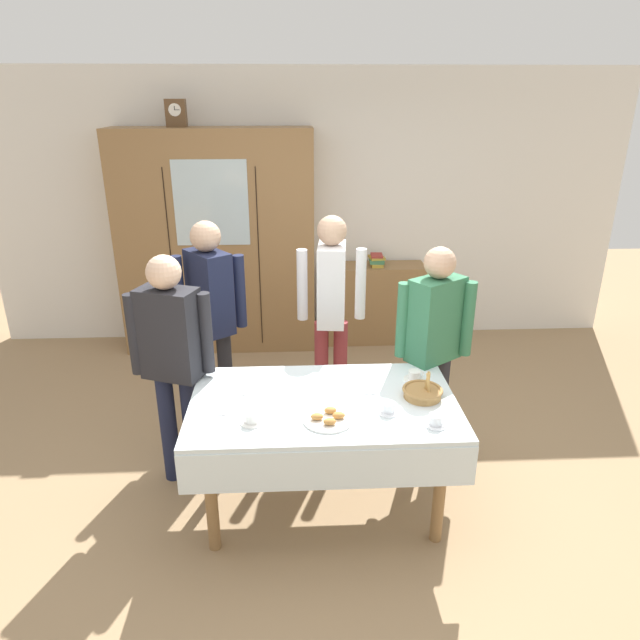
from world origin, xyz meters
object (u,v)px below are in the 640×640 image
mantel_clock (176,113)px  tea_cup_center (436,421)px  wall_cabinet (217,243)px  spoon_mid_right (220,415)px  bookshelf_low (375,303)px  spoon_front_edge (241,395)px  book_stack (377,260)px  tea_cup_mid_left (252,418)px  dining_table (324,420)px  person_beside_shelf (434,336)px  person_behind_table_left (172,351)px  person_near_right_end (331,299)px  person_behind_table_right (211,307)px  bread_basket (423,392)px  spoon_center (370,394)px  pastry_plate (328,418)px  tea_cup_mid_right (388,408)px  tea_cup_near_right (414,376)px

mantel_clock → tea_cup_center: mantel_clock is taller
wall_cabinet → spoon_mid_right: wall_cabinet is taller
bookshelf_low → spoon_mid_right: 3.05m
wall_cabinet → spoon_front_edge: (0.41, -2.47, -0.32)m
book_stack → tea_cup_mid_left: bearing=-111.1°
dining_table → bookshelf_low: 2.74m
spoon_front_edge → person_beside_shelf: (1.26, 0.45, 0.16)m
person_behind_table_left → tea_cup_mid_left: bearing=-47.2°
person_near_right_end → person_behind_table_right: 0.90m
bread_basket → spoon_center: size_ratio=2.02×
bread_basket → pastry_plate: 0.62m
tea_cup_mid_right → tea_cup_center: same height
tea_cup_mid_right → bread_basket: bearing=35.0°
tea_cup_mid_right → person_behind_table_right: person_behind_table_right is taller
dining_table → person_beside_shelf: size_ratio=1.02×
spoon_center → bread_basket: bearing=-9.4°
person_near_right_end → mantel_clock: bearing=132.5°
bookshelf_low → tea_cup_center: tea_cup_center is taller
person_beside_shelf → tea_cup_mid_right: bearing=-121.2°
mantel_clock → spoon_front_edge: bearing=-74.2°
person_near_right_end → wall_cabinet: bearing=125.5°
tea_cup_center → spoon_mid_right: bearing=172.5°
wall_cabinet → book_stack: bearing=1.8°
tea_cup_mid_left → spoon_front_edge: tea_cup_mid_left is taller
spoon_mid_right → person_near_right_end: 1.47m
book_stack → person_near_right_end: size_ratio=0.14×
person_near_right_end → spoon_mid_right: bearing=-119.4°
bread_basket → bookshelf_low: bearing=87.8°
dining_table → person_behind_table_left: person_behind_table_left is taller
wall_cabinet → tea_cup_near_right: wall_cabinet is taller
person_behind_table_right → tea_cup_mid_left: bearing=-73.4°
pastry_plate → person_behind_table_right: 1.48m
person_near_right_end → dining_table: bearing=-96.1°
tea_cup_mid_left → pastry_plate: size_ratio=0.46×
pastry_plate → person_near_right_end: bearing=85.4°
tea_cup_mid_right → person_near_right_end: size_ratio=0.08×
dining_table → book_stack: size_ratio=6.84×
mantel_clock → tea_cup_mid_left: bearing=-74.2°
dining_table → bread_basket: (0.59, 0.04, 0.15)m
dining_table → pastry_plate: size_ratio=5.60×
book_stack → spoon_center: book_stack is taller
bookshelf_low → spoon_front_edge: 2.81m
tea_cup_mid_left → person_beside_shelf: bearing=32.7°
tea_cup_center → person_behind_table_right: 1.90m
spoon_center → dining_table: bearing=-161.8°
pastry_plate → spoon_center: size_ratio=2.35×
mantel_clock → tea_cup_near_right: 3.28m
tea_cup_center → spoon_front_edge: tea_cup_center is taller
book_stack → person_behind_table_right: size_ratio=0.14×
book_stack → person_near_right_end: 1.59m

